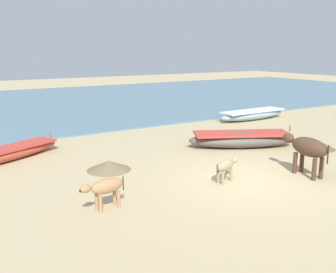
# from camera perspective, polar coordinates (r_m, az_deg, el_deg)

# --- Properties ---
(ground) EXTENTS (80.00, 80.00, 0.00)m
(ground) POSITION_cam_1_polar(r_m,az_deg,el_deg) (10.67, 11.98, -6.38)
(ground) COLOR tan
(sea_water) EXTENTS (60.00, 20.00, 0.08)m
(sea_water) POSITION_cam_1_polar(r_m,az_deg,el_deg) (26.10, -16.27, 4.73)
(sea_water) COLOR slate
(sea_water) RESTS_ON ground
(fishing_boat_0) EXTENTS (4.10, 2.54, 0.61)m
(fishing_boat_0) POSITION_cam_1_polar(r_m,az_deg,el_deg) (13.18, -23.15, -2.44)
(fishing_boat_0) COLOR #B74733
(fishing_boat_0) RESTS_ON ground
(fishing_boat_1) EXTENTS (4.11, 1.03, 0.68)m
(fishing_boat_1) POSITION_cam_1_polar(r_m,az_deg,el_deg) (19.84, 12.41, 3.21)
(fishing_boat_1) COLOR #8CA5B7
(fishing_boat_1) RESTS_ON ground
(fishing_boat_5) EXTENTS (3.93, 2.75, 0.74)m
(fishing_boat_5) POSITION_cam_1_polar(r_m,az_deg,el_deg) (14.11, 10.82, -0.38)
(fishing_boat_5) COLOR #5B5651
(fishing_boat_5) RESTS_ON ground
(cow_adult_dark) EXTENTS (0.60, 1.68, 1.09)m
(cow_adult_dark) POSITION_cam_1_polar(r_m,az_deg,el_deg) (11.32, 19.94, -1.63)
(cow_adult_dark) COLOR #4C3323
(cow_adult_dark) RESTS_ON ground
(calf_near_tan) EXTENTS (1.09, 0.41, 0.71)m
(calf_near_tan) POSITION_cam_1_polar(r_m,az_deg,el_deg) (8.57, -9.20, -7.44)
(calf_near_tan) COLOR tan
(calf_near_tan) RESTS_ON ground
(calf_far_dun) EXTENTS (0.92, 0.43, 0.60)m
(calf_far_dun) POSITION_cam_1_polar(r_m,az_deg,el_deg) (10.31, 8.54, -4.37)
(calf_far_dun) COLOR tan
(calf_far_dun) RESTS_ON ground
(debris_pile_0) EXTENTS (1.64, 1.64, 0.31)m
(debris_pile_0) POSITION_cam_1_polar(r_m,az_deg,el_deg) (14.68, 21.15, -1.07)
(debris_pile_0) COLOR brown
(debris_pile_0) RESTS_ON ground
(debris_pile_1) EXTENTS (1.77, 1.77, 0.27)m
(debris_pile_1) POSITION_cam_1_polar(r_m,az_deg,el_deg) (11.41, -8.74, -4.25)
(debris_pile_1) COLOR #7A6647
(debris_pile_1) RESTS_ON ground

